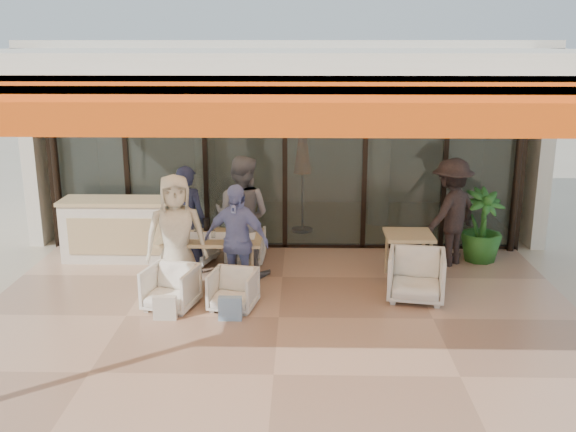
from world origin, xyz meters
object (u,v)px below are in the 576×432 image
diner_grey (242,216)px  side_chair (416,273)px  dining_table (211,240)px  standing_woman (451,213)px  chair_far_left (194,243)px  diner_cream (176,236)px  chair_near_left (171,286)px  chair_near_right (233,288)px  diner_periwinkle (236,241)px  chair_far_right (246,245)px  side_table (409,240)px  diner_navy (187,220)px  host_counter (120,229)px  potted_palm (482,226)px

diner_grey → side_chair: 2.76m
dining_table → standing_woman: 3.82m
chair_far_left → dining_table: bearing=131.0°
diner_grey → diner_cream: size_ratio=1.06×
dining_table → chair_near_left: (-0.41, -0.96, -0.36)m
chair_near_right → diner_periwinkle: 0.71m
chair_far_left → chair_far_right: size_ratio=1.05×
chair_far_right → side_table: size_ratio=0.84×
side_chair → diner_navy: bearing=173.5°
side_chair → side_table: bearing=100.3°
side_table → side_chair: size_ratio=0.95×
host_counter → diner_grey: bearing=-15.9°
diner_cream → side_table: bearing=-3.7°
chair_near_left → standing_woman: 4.56m
dining_table → diner_navy: bearing=133.0°
host_counter → dining_table: (1.64, -1.03, 0.16)m
chair_near_right → diner_periwinkle: (0.00, 0.50, 0.51)m
chair_far_left → chair_near_right: size_ratio=1.09×
diner_cream → standing_woman: diner_cream is taller
diner_periwinkle → potted_palm: diner_periwinkle is taller
dining_table → side_chair: bearing=-11.0°
chair_far_left → chair_far_right: (0.84, 0.00, -0.02)m
dining_table → diner_grey: bearing=46.2°
dining_table → host_counter: bearing=147.8°
host_counter → diner_periwinkle: bearing=-35.8°
side_chair → diner_cream: bearing=-171.6°
diner_grey → side_table: 2.54m
diner_cream → side_table: diner_cream is taller
diner_cream → chair_far_right: bearing=44.5°
side_table → standing_woman: bearing=43.6°
chair_far_left → host_counter: bearing=13.1°
potted_palm → chair_far_right: bearing=-177.8°
diner_grey → standing_woman: 3.32m
chair_near_right → potted_palm: 4.36m
host_counter → diner_cream: bearing=-50.5°
chair_near_right → potted_palm: size_ratio=0.50×
host_counter → chair_near_right: 2.88m
dining_table → chair_far_right: (0.43, 0.94, -0.37)m
chair_far_left → side_table: (3.35, -0.76, 0.31)m
chair_near_right → potted_palm: potted_palm is taller
diner_cream → side_chair: 3.38m
diner_periwinkle → chair_far_left: bearing=138.4°
diner_grey → potted_palm: diner_grey is taller
diner_navy → side_chair: (3.35, -1.01, -0.46)m
chair_near_right → diner_cream: bearing=160.3°
side_table → standing_woman: 1.10m
dining_table → chair_far_left: bearing=113.7°
diner_grey → side_table: size_ratio=2.50×
chair_far_right → side_table: (2.51, -0.76, 0.32)m
dining_table → diner_cream: bearing=-132.3°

